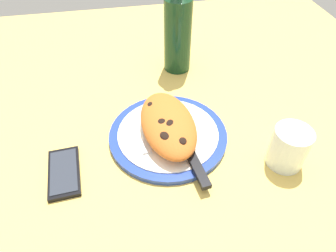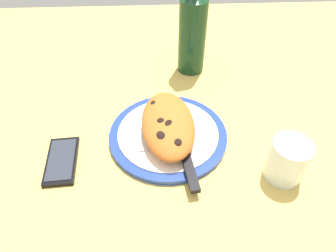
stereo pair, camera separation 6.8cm
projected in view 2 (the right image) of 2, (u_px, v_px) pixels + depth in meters
ground_plane at (168, 141)px, 72.24cm from camera, size 150.00×150.00×3.00cm
plate at (168, 135)px, 70.66cm from camera, size 27.58×27.58×1.58cm
calzone at (169, 125)px, 67.88cm from camera, size 22.72×13.25×5.42cm
fork at (145, 131)px, 70.08cm from camera, size 15.50×2.33×0.40cm
knife at (186, 158)px, 63.98cm from camera, size 25.20×5.00×1.20cm
smartphone at (62, 161)px, 65.36cm from camera, size 13.28×7.24×1.16cm
water_glass at (286, 162)px, 60.65cm from camera, size 7.81×7.81×9.21cm
wine_bottle at (192, 32)px, 82.95cm from camera, size 7.77×7.77×29.83cm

